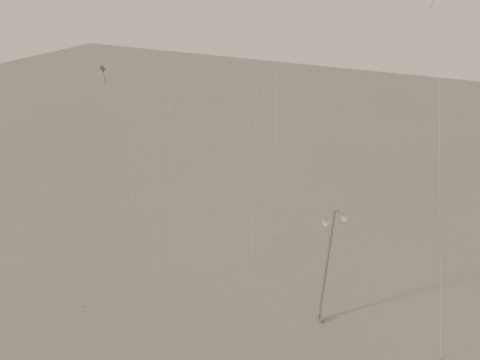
% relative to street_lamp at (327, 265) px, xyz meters
% --- Properties ---
extents(ground, '(160.00, 160.00, 0.00)m').
position_rel_street_lamp_xyz_m(ground, '(-8.75, -3.77, -4.65)').
color(ground, gray).
rests_on(ground, ground).
extents(street_lamp, '(1.61, 0.63, 8.73)m').
position_rel_street_lamp_xyz_m(street_lamp, '(0.00, 0.00, 0.00)').
color(street_lamp, gray).
rests_on(street_lamp, ground).
extents(kite_3, '(5.87, 12.83, 22.05)m').
position_rel_street_lamp_xyz_m(kite_3, '(-11.17, 3.66, 11.75)').
color(kite_3, maroon).
rests_on(kite_3, ground).
extents(kite_4, '(5.10, 13.53, 20.85)m').
position_rel_street_lamp_xyz_m(kite_4, '(3.75, 10.11, 11.04)').
color(kite_4, '#2B2723').
rests_on(kite_4, ground).
extents(kite_6, '(6.69, 6.82, 14.65)m').
position_rel_street_lamp_xyz_m(kite_6, '(-21.02, 1.89, 6.10)').
color(kite_6, '#2B2723').
rests_on(kite_6, ground).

